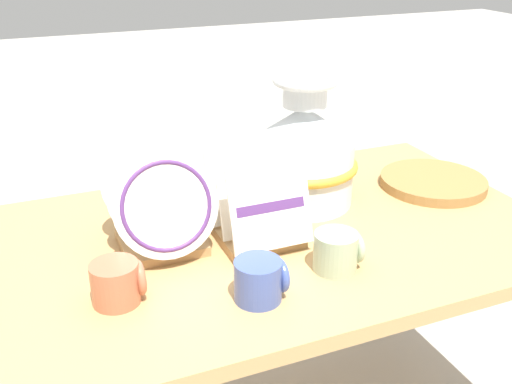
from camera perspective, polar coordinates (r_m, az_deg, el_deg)
display_table at (r=1.45m, az=0.00°, el=-6.53°), size 1.42×0.81×0.65m
ceramic_vase at (r=1.53m, az=4.50°, el=3.85°), size 0.28×0.28×0.33m
dish_rack_round_plates at (r=1.32m, az=-9.08°, el=-1.83°), size 0.22×0.22×0.24m
dish_rack_square_plates at (r=1.36m, az=0.10°, el=-2.07°), size 0.18×0.21×0.20m
wicker_charger_stack at (r=1.73m, az=16.51°, el=0.93°), size 0.29×0.29×0.03m
mug_sage_glaze at (r=1.27m, az=7.77°, el=-5.60°), size 0.10×0.09×0.08m
mug_cobalt_glaze at (r=1.17m, az=0.41°, el=-8.37°), size 0.10×0.09×0.08m
mug_terracotta_glaze at (r=1.19m, az=-13.03°, el=-8.40°), size 0.10×0.09×0.08m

